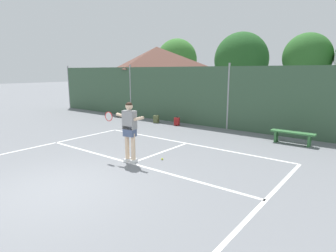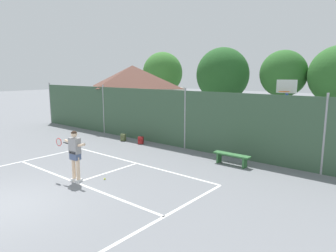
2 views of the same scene
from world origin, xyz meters
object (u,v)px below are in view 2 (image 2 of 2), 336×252
object	(u,v)px
basketball_hoop	(285,107)
backpack_olive	(123,138)
tennis_player	(75,151)
tennis_ball	(105,179)
backpack_red	(141,140)
courtside_bench	(232,157)

from	to	relation	value
basketball_hoop	backpack_olive	xyz separation A→B (m)	(-8.21, -2.49, -2.12)
tennis_player	tennis_ball	world-z (taller)	tennis_player
backpack_olive	backpack_red	bearing A→B (deg)	4.14
tennis_player	tennis_ball	xyz separation A→B (m)	(0.66, 0.76, -1.08)
basketball_hoop	courtside_bench	size ratio (longest dim) A/B	2.22
tennis_ball	backpack_olive	size ratio (longest dim) A/B	0.14
tennis_player	backpack_olive	bearing A→B (deg)	123.16
tennis_ball	backpack_olive	xyz separation A→B (m)	(-4.31, 4.83, 0.16)
backpack_olive	tennis_ball	bearing A→B (deg)	-48.26
tennis_ball	courtside_bench	world-z (taller)	courtside_bench
basketball_hoop	tennis_player	distance (m)	9.35
basketball_hoop	backpack_olive	world-z (taller)	basketball_hoop
backpack_olive	tennis_player	bearing A→B (deg)	-56.84
tennis_ball	backpack_red	bearing A→B (deg)	121.32
tennis_ball	basketball_hoop	bearing A→B (deg)	61.90
tennis_player	backpack_olive	distance (m)	6.73
tennis_player	basketball_hoop	bearing A→B (deg)	60.52
tennis_player	backpack_olive	size ratio (longest dim) A/B	4.01
tennis_ball	tennis_player	bearing A→B (deg)	-130.98
basketball_hoop	courtside_bench	world-z (taller)	basketball_hoop
tennis_ball	courtside_bench	distance (m)	5.33
backpack_red	courtside_bench	bearing A→B (deg)	-3.47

